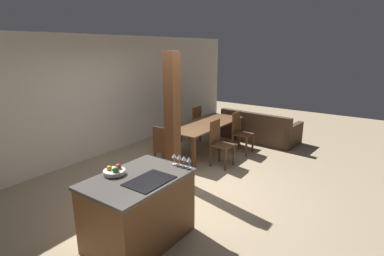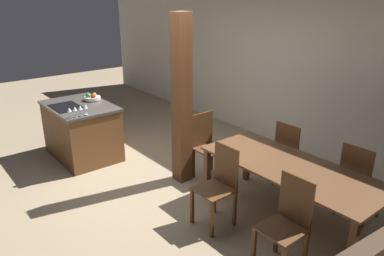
{
  "view_description": "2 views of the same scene",
  "coord_description": "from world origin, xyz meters",
  "px_view_note": "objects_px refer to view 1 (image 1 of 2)",
  "views": [
    {
      "loc": [
        -3.87,
        -2.94,
        2.44
      ],
      "look_at": [
        0.6,
        0.2,
        0.95
      ],
      "focal_mm": 28.0,
      "sensor_mm": 36.0,
      "label": 1
    },
    {
      "loc": [
        4.12,
        -2.64,
        2.63
      ],
      "look_at": [
        0.6,
        0.2,
        0.95
      ],
      "focal_mm": 35.0,
      "sensor_mm": 36.0,
      "label": 2
    }
  ],
  "objects_px": {
    "dining_chair_far_right": "(193,124)",
    "dining_chair_head_end": "(165,149)",
    "dining_chair_far_left": "(170,132)",
    "dining_table": "(205,127)",
    "dining_chair_near_right": "(240,132)",
    "fruit_bowl": "(115,171)",
    "wine_glass_end": "(174,156)",
    "couch": "(260,130)",
    "wine_glass_near": "(189,160)",
    "timber_post": "(172,119)",
    "wine_glass_middle": "(184,159)",
    "wine_glass_far": "(179,157)",
    "dining_chair_near_left": "(219,142)",
    "kitchen_island": "(139,209)"
  },
  "relations": [
    {
      "from": "fruit_bowl",
      "to": "dining_chair_head_end",
      "type": "height_order",
      "value": "fruit_bowl"
    },
    {
      "from": "wine_glass_middle",
      "to": "wine_glass_end",
      "type": "xyz_separation_m",
      "value": [
        0.0,
        0.16,
        0.0
      ]
    },
    {
      "from": "wine_glass_near",
      "to": "wine_glass_end",
      "type": "xyz_separation_m",
      "value": [
        0.0,
        0.24,
        0.0
      ]
    },
    {
      "from": "wine_glass_middle",
      "to": "dining_chair_head_end",
      "type": "distance_m",
      "value": 1.97
    },
    {
      "from": "dining_chair_far_left",
      "to": "timber_post",
      "type": "relative_size",
      "value": 0.41
    },
    {
      "from": "timber_post",
      "to": "wine_glass_middle",
      "type": "bearing_deg",
      "value": -135.74
    },
    {
      "from": "dining_table",
      "to": "dining_chair_near_right",
      "type": "xyz_separation_m",
      "value": [
        0.49,
        -0.67,
        -0.13
      ]
    },
    {
      "from": "wine_glass_middle",
      "to": "dining_chair_far_right",
      "type": "relative_size",
      "value": 0.16
    },
    {
      "from": "wine_glass_middle",
      "to": "dining_chair_head_end",
      "type": "bearing_deg",
      "value": 48.09
    },
    {
      "from": "wine_glass_middle",
      "to": "wine_glass_end",
      "type": "bearing_deg",
      "value": 90.0
    },
    {
      "from": "dining_chair_near_right",
      "to": "dining_chair_far_right",
      "type": "height_order",
      "value": "same"
    },
    {
      "from": "kitchen_island",
      "to": "dining_chair_head_end",
      "type": "bearing_deg",
      "value": 31.34
    },
    {
      "from": "dining_chair_head_end",
      "to": "dining_chair_far_left",
      "type": "bearing_deg",
      "value": -55.38
    },
    {
      "from": "dining_chair_near_left",
      "to": "dining_table",
      "type": "bearing_deg",
      "value": 54.04
    },
    {
      "from": "fruit_bowl",
      "to": "wine_glass_end",
      "type": "xyz_separation_m",
      "value": [
        0.68,
        -0.41,
        0.08
      ]
    },
    {
      "from": "dining_chair_head_end",
      "to": "timber_post",
      "type": "xyz_separation_m",
      "value": [
        -0.16,
        -0.34,
        0.68
      ]
    },
    {
      "from": "dining_table",
      "to": "timber_post",
      "type": "height_order",
      "value": "timber_post"
    },
    {
      "from": "dining_table",
      "to": "dining_chair_far_left",
      "type": "bearing_deg",
      "value": 125.96
    },
    {
      "from": "wine_glass_middle",
      "to": "couch",
      "type": "relative_size",
      "value": 0.08
    },
    {
      "from": "dining_chair_far_right",
      "to": "timber_post",
      "type": "bearing_deg",
      "value": 25.52
    },
    {
      "from": "kitchen_island",
      "to": "dining_chair_near_left",
      "type": "distance_m",
      "value": 2.86
    },
    {
      "from": "wine_glass_end",
      "to": "dining_chair_near_left",
      "type": "relative_size",
      "value": 0.16
    },
    {
      "from": "dining_chair_near_right",
      "to": "timber_post",
      "type": "relative_size",
      "value": 0.41
    },
    {
      "from": "dining_chair_near_right",
      "to": "dining_chair_far_left",
      "type": "relative_size",
      "value": 1.0
    },
    {
      "from": "wine_glass_middle",
      "to": "dining_chair_far_left",
      "type": "xyz_separation_m",
      "value": [
        2.25,
        2.09,
        -0.51
      ]
    },
    {
      "from": "fruit_bowl",
      "to": "wine_glass_far",
      "type": "relative_size",
      "value": 1.78
    },
    {
      "from": "wine_glass_far",
      "to": "dining_table",
      "type": "distance_m",
      "value": 3.07
    },
    {
      "from": "wine_glass_middle",
      "to": "dining_chair_head_end",
      "type": "xyz_separation_m",
      "value": [
        1.27,
        1.42,
        -0.51
      ]
    },
    {
      "from": "kitchen_island",
      "to": "dining_chair_head_end",
      "type": "relative_size",
      "value": 1.34
    },
    {
      "from": "dining_chair_near_right",
      "to": "wine_glass_near",
      "type": "bearing_deg",
      "value": -165.56
    },
    {
      "from": "dining_chair_far_left",
      "to": "dining_chair_head_end",
      "type": "height_order",
      "value": "same"
    },
    {
      "from": "dining_chair_near_left",
      "to": "wine_glass_near",
      "type": "bearing_deg",
      "value": -159.73
    },
    {
      "from": "dining_chair_far_right",
      "to": "dining_chair_head_end",
      "type": "distance_m",
      "value": 2.06
    },
    {
      "from": "fruit_bowl",
      "to": "wine_glass_near",
      "type": "distance_m",
      "value": 0.95
    },
    {
      "from": "kitchen_island",
      "to": "wine_glass_far",
      "type": "bearing_deg",
      "value": -20.32
    },
    {
      "from": "wine_glass_end",
      "to": "dining_chair_near_right",
      "type": "height_order",
      "value": "wine_glass_end"
    },
    {
      "from": "kitchen_island",
      "to": "dining_chair_near_right",
      "type": "height_order",
      "value": "dining_chair_near_right"
    },
    {
      "from": "wine_glass_far",
      "to": "timber_post",
      "type": "bearing_deg",
      "value": 42.03
    },
    {
      "from": "kitchen_island",
      "to": "dining_chair_near_left",
      "type": "xyz_separation_m",
      "value": [
        2.82,
        0.45,
        0.06
      ]
    },
    {
      "from": "wine_glass_middle",
      "to": "couch",
      "type": "xyz_separation_m",
      "value": [
        4.4,
        0.75,
        -0.75
      ]
    },
    {
      "from": "wine_glass_near",
      "to": "dining_chair_far_right",
      "type": "distance_m",
      "value": 3.92
    },
    {
      "from": "dining_chair_far_left",
      "to": "couch",
      "type": "distance_m",
      "value": 2.55
    },
    {
      "from": "timber_post",
      "to": "dining_chair_near_left",
      "type": "bearing_deg",
      "value": -16.5
    },
    {
      "from": "wine_glass_far",
      "to": "couch",
      "type": "xyz_separation_m",
      "value": [
        4.4,
        0.67,
        -0.75
      ]
    },
    {
      "from": "wine_glass_near",
      "to": "dining_chair_head_end",
      "type": "distance_m",
      "value": 2.03
    },
    {
      "from": "wine_glass_far",
      "to": "dining_chair_near_left",
      "type": "distance_m",
      "value": 2.4
    },
    {
      "from": "wine_glass_middle",
      "to": "wine_glass_far",
      "type": "height_order",
      "value": "same"
    },
    {
      "from": "wine_glass_end",
      "to": "dining_chair_far_left",
      "type": "height_order",
      "value": "wine_glass_end"
    },
    {
      "from": "dining_chair_near_right",
      "to": "dining_chair_far_right",
      "type": "bearing_deg",
      "value": 90.0
    },
    {
      "from": "fruit_bowl",
      "to": "wine_glass_end",
      "type": "relative_size",
      "value": 1.78
    }
  ]
}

